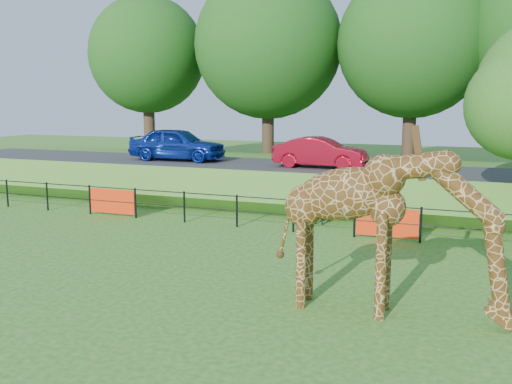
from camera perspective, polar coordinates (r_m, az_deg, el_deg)
ground at (r=11.63m, az=-8.52°, el=-12.46°), size 90.00×90.00×0.00m
giraffe at (r=11.54m, az=13.45°, el=-4.02°), size 4.73×0.94×3.37m
perimeter_fence at (r=18.56m, az=3.76°, el=-2.34°), size 28.07×0.10×1.10m
embankment at (r=25.69m, az=8.81°, el=1.06°), size 40.00×9.00×1.30m
road at (r=24.15m, az=8.08°, el=2.26°), size 40.00×5.00×0.12m
car_blue at (r=27.04m, az=-7.88°, el=4.78°), size 4.58×1.97×1.54m
car_red at (r=24.09m, az=6.47°, el=3.96°), size 3.92×1.41×1.29m
visitor at (r=19.72m, az=6.31°, el=-1.13°), size 0.54×0.36×1.47m
bg_tree_line at (r=31.68m, az=15.21°, el=14.27°), size 37.30×8.80×11.82m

